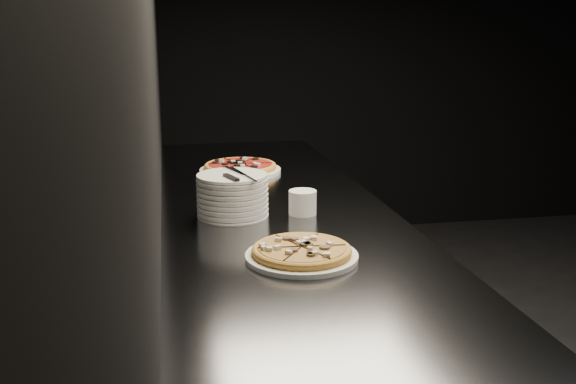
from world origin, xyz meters
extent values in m
cube|color=black|center=(-2.50, 0.00, 1.40)|extent=(0.02, 5.00, 2.80)
cube|color=black|center=(0.00, 2.50, 1.40)|extent=(5.00, 0.02, 2.80)
cube|color=slate|center=(-2.13, 0.00, 0.45)|extent=(0.70, 2.40, 0.90)
cube|color=slate|center=(-2.13, 0.00, 0.91)|extent=(0.74, 2.44, 0.02)
cylinder|color=white|center=(-2.15, -0.53, 0.93)|extent=(0.29, 0.29, 0.01)
cylinder|color=gold|center=(-2.15, -0.53, 0.94)|extent=(0.27, 0.27, 0.01)
torus|color=gold|center=(-2.15, -0.53, 0.94)|extent=(0.28, 0.28, 0.02)
cylinder|color=#F0B350|center=(-2.15, -0.53, 0.95)|extent=(0.24, 0.24, 0.01)
cylinder|color=white|center=(-2.18, 0.51, 0.93)|extent=(0.33, 0.33, 0.02)
cylinder|color=gold|center=(-2.18, 0.51, 0.94)|extent=(0.32, 0.32, 0.01)
torus|color=gold|center=(-2.18, 0.51, 0.95)|extent=(0.32, 0.32, 0.02)
cylinder|color=#A91F18|center=(-2.18, 0.51, 0.95)|extent=(0.28, 0.28, 0.01)
cylinder|color=white|center=(-2.28, -0.10, 0.93)|extent=(0.22, 0.22, 0.02)
cylinder|color=white|center=(-2.28, -0.10, 0.94)|extent=(0.22, 0.22, 0.02)
cylinder|color=white|center=(-2.28, -0.10, 0.96)|extent=(0.22, 0.22, 0.02)
cylinder|color=white|center=(-2.28, -0.10, 0.98)|extent=(0.22, 0.22, 0.02)
cylinder|color=white|center=(-2.28, -0.10, 0.99)|extent=(0.22, 0.22, 0.02)
cylinder|color=white|center=(-2.28, -0.10, 1.01)|extent=(0.22, 0.22, 0.02)
cylinder|color=white|center=(-2.28, -0.10, 1.03)|extent=(0.22, 0.22, 0.02)
cylinder|color=white|center=(-2.28, -0.10, 1.04)|extent=(0.22, 0.22, 0.02)
cube|color=silver|center=(-2.27, -0.06, 1.05)|extent=(0.06, 0.14, 0.00)
cube|color=black|center=(-2.29, -0.16, 1.06)|extent=(0.04, 0.09, 0.01)
cube|color=silver|center=(-2.24, -0.11, 1.05)|extent=(0.01, 0.22, 0.00)
cylinder|color=silver|center=(-2.06, -0.13, 0.96)|extent=(0.09, 0.09, 0.08)
cylinder|color=black|center=(-2.06, -0.13, 0.99)|extent=(0.07, 0.07, 0.01)
camera|label=1|loc=(-2.47, -2.05, 1.49)|focal=40.00mm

